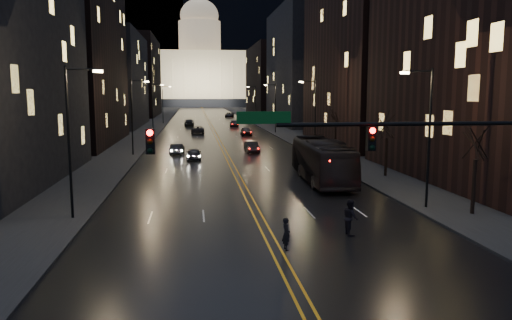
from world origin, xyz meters
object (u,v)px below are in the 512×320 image
object	(u,v)px
oncoming_car_b	(177,149)
receding_car_a	(252,147)
pedestrian_b	(350,217)
pedestrian_a	(286,234)
bus	(322,161)
oncoming_car_a	(194,154)
traffic_signal	(426,150)

from	to	relation	value
oncoming_car_b	receding_car_a	bearing A→B (deg)	-171.09
pedestrian_b	pedestrian_a	bearing A→B (deg)	117.86
pedestrian_a	pedestrian_b	xyz separation A→B (m)	(3.85, 2.12, 0.16)
bus	oncoming_car_a	xyz separation A→B (m)	(-10.72, 14.76, -1.10)
traffic_signal	pedestrian_a	xyz separation A→B (m)	(-5.41, 2.89, -4.31)
pedestrian_a	pedestrian_b	size ratio (longest dim) A/B	0.83
oncoming_car_a	receding_car_a	bearing A→B (deg)	-140.59
traffic_signal	bus	distance (m)	20.99
pedestrian_a	oncoming_car_a	bearing A→B (deg)	-1.62
receding_car_a	pedestrian_a	distance (m)	38.58
bus	pedestrian_b	distance (m)	15.92
traffic_signal	oncoming_car_a	world-z (taller)	traffic_signal
oncoming_car_b	pedestrian_b	xyz separation A→B (m)	(10.20, -35.74, 0.29)
oncoming_car_b	receding_car_a	size ratio (longest dim) A/B	0.96
pedestrian_b	traffic_signal	bearing A→B (deg)	-163.63
bus	receding_car_a	distance (m)	21.00
pedestrian_b	bus	bearing A→B (deg)	-10.02
traffic_signal	receding_car_a	world-z (taller)	traffic_signal
oncoming_car_a	traffic_signal	bearing A→B (deg)	105.34
receding_car_a	pedestrian_a	world-z (taller)	pedestrian_a
oncoming_car_b	traffic_signal	bearing A→B (deg)	111.12
oncoming_car_b	receding_car_a	world-z (taller)	receding_car_a
traffic_signal	oncoming_car_b	bearing A→B (deg)	106.10
traffic_signal	pedestrian_b	bearing A→B (deg)	107.31
traffic_signal	receding_car_a	size ratio (longest dim) A/B	4.15
oncoming_car_a	pedestrian_a	size ratio (longest dim) A/B	2.52
oncoming_car_a	pedestrian_a	distance (m)	32.86
receding_car_a	oncoming_car_b	bearing A→B (deg)	-178.13
pedestrian_a	bus	bearing A→B (deg)	-28.88
bus	oncoming_car_a	distance (m)	18.27
traffic_signal	pedestrian_b	xyz separation A→B (m)	(-1.56, 5.00, -4.15)
receding_car_a	bus	bearing A→B (deg)	-82.30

